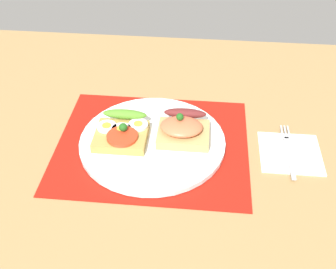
{
  "coord_description": "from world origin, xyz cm",
  "views": [
    {
      "loc": [
        8.87,
        -60.23,
        53.23
      ],
      "look_at": [
        3.0,
        0.0,
        2.82
      ],
      "focal_mm": 44.79,
      "sensor_mm": 36.0,
      "label": 1
    }
  ],
  "objects_px": {
    "sandwich_salmon": "(183,129)",
    "fork": "(288,149)",
    "plate": "(152,142)",
    "napkin": "(290,151)",
    "sandwich_egg_tomato": "(122,132)"
  },
  "relations": [
    {
      "from": "plate",
      "to": "fork",
      "type": "relative_size",
      "value": 1.86
    },
    {
      "from": "napkin",
      "to": "sandwich_salmon",
      "type": "bearing_deg",
      "value": 176.87
    },
    {
      "from": "sandwich_salmon",
      "to": "fork",
      "type": "bearing_deg",
      "value": -3.03
    },
    {
      "from": "sandwich_salmon",
      "to": "napkin",
      "type": "bearing_deg",
      "value": -3.13
    },
    {
      "from": "plate",
      "to": "napkin",
      "type": "relative_size",
      "value": 2.44
    },
    {
      "from": "plate",
      "to": "fork",
      "type": "distance_m",
      "value": 0.26
    },
    {
      "from": "sandwich_salmon",
      "to": "fork",
      "type": "height_order",
      "value": "sandwich_salmon"
    },
    {
      "from": "plate",
      "to": "napkin",
      "type": "height_order",
      "value": "plate"
    },
    {
      "from": "fork",
      "to": "sandwich_egg_tomato",
      "type": "bearing_deg",
      "value": -179.34
    },
    {
      "from": "napkin",
      "to": "fork",
      "type": "bearing_deg",
      "value": 171.54
    },
    {
      "from": "plate",
      "to": "fork",
      "type": "bearing_deg",
      "value": 0.93
    },
    {
      "from": "sandwich_salmon",
      "to": "fork",
      "type": "relative_size",
      "value": 0.65
    },
    {
      "from": "plate",
      "to": "sandwich_egg_tomato",
      "type": "bearing_deg",
      "value": 179.49
    },
    {
      "from": "plate",
      "to": "sandwich_salmon",
      "type": "distance_m",
      "value": 0.06
    },
    {
      "from": "sandwich_egg_tomato",
      "to": "napkin",
      "type": "height_order",
      "value": "sandwich_egg_tomato"
    }
  ]
}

